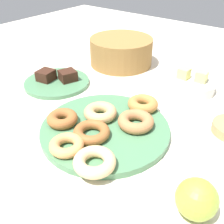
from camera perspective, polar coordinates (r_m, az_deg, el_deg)
ground_plane at (r=0.70m, az=-1.51°, el=-4.33°), size 2.40×2.40×0.00m
donut_plate at (r=0.70m, az=-1.52°, el=-3.75°), size 0.34×0.34×0.02m
donut_0 at (r=0.76m, az=6.82°, el=1.78°), size 0.12×0.12×0.03m
donut_1 at (r=0.71m, az=-10.86°, el=-1.43°), size 0.12×0.12×0.03m
donut_2 at (r=0.69m, az=5.26°, el=-2.06°), size 0.13×0.13×0.03m
donut_3 at (r=0.65m, az=-4.28°, el=-4.55°), size 0.13×0.13×0.03m
donut_4 at (r=0.62m, az=-9.93°, el=-7.21°), size 0.10×0.10×0.02m
donut_5 at (r=0.57m, az=-3.86°, el=-10.85°), size 0.13×0.13×0.03m
donut_6 at (r=0.72m, az=-2.58°, el=-0.10°), size 0.13×0.13×0.03m
cake_plate at (r=0.96m, az=-12.01°, el=6.37°), size 0.23×0.23×0.01m
brownie_near at (r=0.96m, az=-14.33°, el=7.84°), size 0.06×0.06×0.04m
brownie_far at (r=0.94m, az=-9.70°, el=7.91°), size 0.07×0.07×0.04m
basket at (r=1.09m, az=2.02°, el=13.21°), size 0.35×0.35×0.11m
fruit_bowl at (r=0.93m, az=16.79°, el=5.66°), size 0.16×0.16×0.04m
melon_chunk_left at (r=0.92m, az=15.53°, el=8.20°), size 0.04×0.04×0.04m
melon_chunk_right at (r=0.92m, az=19.10°, el=7.37°), size 0.04×0.04×0.04m
apple at (r=0.52m, az=18.12°, el=-17.73°), size 0.08×0.08×0.08m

